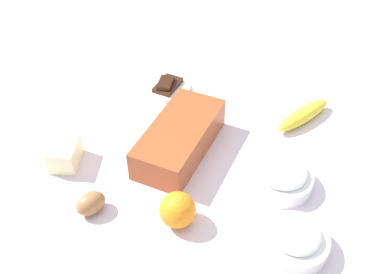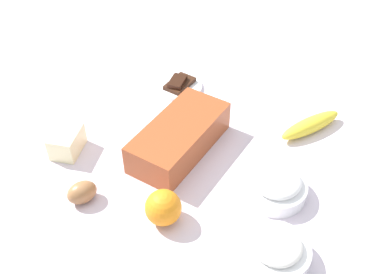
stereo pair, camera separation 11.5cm
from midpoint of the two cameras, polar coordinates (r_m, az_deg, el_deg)
name	(u,v)px [view 2 (the right image)]	position (r m, az deg, el deg)	size (l,w,h in m)	color
ground_plane	(192,152)	(1.18, 2.78, -1.92)	(2.40, 2.40, 0.02)	silver
loaf_pan	(179,137)	(1.14, 1.31, -0.08)	(0.30, 0.18, 0.08)	#9E4723
flour_bowl	(276,251)	(0.97, 13.65, -13.53)	(0.14, 0.14, 0.06)	white
sugar_bowl	(276,186)	(1.08, 13.24, -5.95)	(0.14, 0.14, 0.06)	white
banana	(311,125)	(1.26, 16.79, 1.31)	(0.19, 0.04, 0.04)	yellow
orange_fruit	(163,208)	(0.99, -0.20, -8.76)	(0.08, 0.08, 0.08)	orange
butter_block	(67,142)	(1.17, -12.35, -0.68)	(0.09, 0.06, 0.06)	#F4EDB2
egg_near_butter	(82,192)	(1.06, -10.25, -6.80)	(0.05, 0.05, 0.07)	#9C683F
chocolate_plate	(179,85)	(1.36, 0.88, 6.21)	(0.13, 0.13, 0.03)	white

